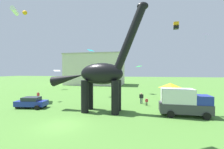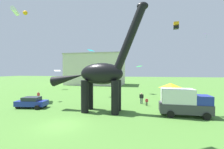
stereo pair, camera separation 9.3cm
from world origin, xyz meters
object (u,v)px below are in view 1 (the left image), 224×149
Objects in this scene: person_strolling_adult at (181,98)px; kite_trailing at (139,66)px; kite_mid_center at (176,26)px; dinosaur_sculpture at (101,74)px; festival_canopy_tent at (170,85)px; kite_mid_left at (206,34)px; person_far_spectator at (141,97)px; parked_box_truck at (183,102)px; person_photographer at (38,95)px; kite_far_right at (91,50)px; kite_drifting at (17,11)px; kite_high_right at (57,71)px; parked_sedan_left at (31,102)px; person_vendor_side at (147,101)px.

person_strolling_adult is 0.86× the size of kite_trailing.
kite_mid_center is (-2.04, -6.16, 10.10)m from person_strolling_adult.
dinosaur_sculpture reaches higher than festival_canopy_tent.
person_far_spectator is at bearing -141.76° from kite_mid_left.
parked_box_truck is at bearing -116.74° from kite_mid_left.
person_photographer is at bearing -8.52° from person_strolling_adult.
festival_canopy_tent is 2.36× the size of kite_mid_left.
kite_far_right is at bearing -169.62° from kite_mid_left.
kite_mid_center is 0.50× the size of kite_trailing.
kite_drifting reaches higher than dinosaur_sculpture.
parked_box_truck is 3.80× the size of person_strolling_adult.
person_far_spectator is 0.56× the size of festival_canopy_tent.
kite_trailing is 0.81× the size of kite_high_right.
kite_trailing is (-6.01, 5.59, 3.79)m from festival_canopy_tent.
person_far_spectator is (15.36, 6.02, 0.26)m from parked_sedan_left.
kite_mid_center is at bearing -3.56° from parked_sedan_left.
festival_canopy_tent is (20.64, 11.37, 1.74)m from parked_sedan_left.
kite_mid_center is (-0.64, 1.36, 9.34)m from parked_box_truck.
person_far_spectator is at bearing 12.90° from parked_sedan_left.
parked_box_truck reaches higher than person_strolling_adult.
kite_mid_left is 0.63× the size of kite_high_right.
dinosaur_sculpture is 7.24× the size of kite_far_right.
kite_far_right reaches higher than kite_high_right.
person_far_spectator is at bearing 2.02° from person_strolling_adult.
person_photographer is (-19.29, 0.67, 0.18)m from person_vendor_side.
dinosaur_sculpture reaches higher than kite_trailing.
person_vendor_side is 0.79× the size of person_strolling_adult.
kite_far_right is (-15.97, 0.51, 7.08)m from festival_canopy_tent.
kite_high_right is (-28.24, 18.66, -5.65)m from kite_mid_center.
kite_mid_left reaches higher than parked_sedan_left.
kite_trailing is (17.76, 11.55, 5.44)m from person_photographer.
festival_canopy_tent is at bearing -1.83° from kite_far_right.
parked_sedan_left is 0.79× the size of parked_box_truck.
kite_far_right is 24.26m from kite_mid_left.
kite_far_right is at bearing 4.79° from person_far_spectator.
dinosaur_sculpture is at bearing -7.26° from parked_sedan_left.
kite_high_right is (-8.57, 20.36, 4.53)m from parked_sedan_left.
festival_canopy_tent is 12.88m from kite_mid_center.
dinosaur_sculpture is 21.36m from kite_drifting.
kite_high_right reaches higher than person_photographer.
parked_sedan_left is at bearing -179.37° from parked_box_truck.
kite_far_right reaches higher than festival_canopy_tent.
person_strolling_adult is 0.50× the size of kite_drifting.
kite_mid_center is 0.45× the size of kite_far_right.
person_vendor_side is 11.28m from kite_mid_center.
person_vendor_side is at bearing 138.90° from kite_mid_center.
dinosaur_sculpture is at bearing -104.53° from kite_trailing.
kite_mid_left is (6.60, 8.36, 12.06)m from person_strolling_adult.
person_vendor_side is at bearing -82.84° from kite_trailing.
person_photographer is (-13.42, 5.19, -4.04)m from dinosaur_sculpture.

